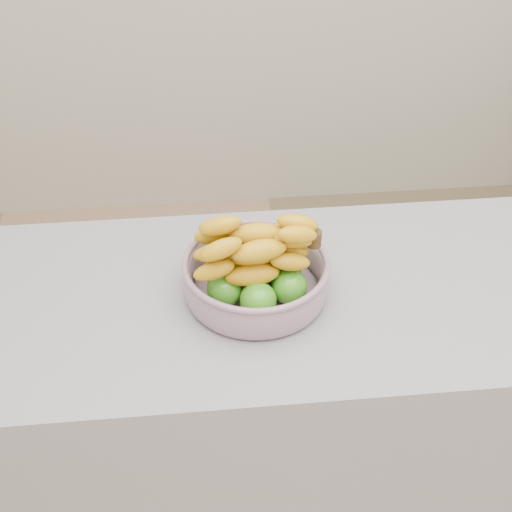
{
  "coord_description": "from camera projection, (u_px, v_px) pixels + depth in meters",
  "views": [
    {
      "loc": [
        -0.34,
        -0.81,
        1.88
      ],
      "look_at": [
        -0.23,
        0.3,
        1.0
      ],
      "focal_mm": 50.0,
      "sensor_mm": 36.0,
      "label": 1
    }
  ],
  "objects": [
    {
      "name": "counter",
      "position": [
        347.0,
        423.0,
        1.78
      ],
      "size": [
        2.0,
        0.6,
        0.9
      ],
      "primitive_type": "cube",
      "color": "gray",
      "rests_on": "ground"
    },
    {
      "name": "fruit_bowl",
      "position": [
        256.0,
        272.0,
        1.45
      ],
      "size": [
        0.3,
        0.3,
        0.18
      ],
      "rotation": [
        0.0,
        0.0,
        -0.04
      ],
      "color": "#A3ADC4",
      "rests_on": "counter"
    }
  ]
}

